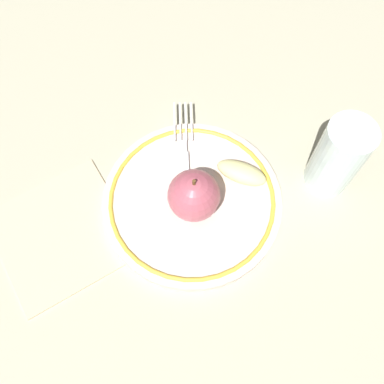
{
  "coord_description": "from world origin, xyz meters",
  "views": [
    {
      "loc": [
        0.13,
        0.15,
        0.53
      ],
      "look_at": [
        -0.02,
        -0.02,
        0.04
      ],
      "focal_mm": 40.0,
      "sensor_mm": 36.0,
      "label": 1
    }
  ],
  "objects_px": {
    "plate": "(192,201)",
    "fork": "(184,161)",
    "apple_slice_front": "(242,173)",
    "drinking_glass": "(338,157)",
    "napkin_folded": "(62,233)",
    "apple_red_whole": "(194,195)"
  },
  "relations": [
    {
      "from": "plate",
      "to": "fork",
      "type": "height_order",
      "value": "fork"
    },
    {
      "from": "apple_red_whole",
      "to": "fork",
      "type": "height_order",
      "value": "apple_red_whole"
    },
    {
      "from": "apple_red_whole",
      "to": "drinking_glass",
      "type": "relative_size",
      "value": 0.64
    },
    {
      "from": "napkin_folded",
      "to": "drinking_glass",
      "type": "bearing_deg",
      "value": 152.97
    },
    {
      "from": "plate",
      "to": "apple_slice_front",
      "type": "distance_m",
      "value": 0.08
    },
    {
      "from": "apple_slice_front",
      "to": "plate",
      "type": "bearing_deg",
      "value": -131.75
    },
    {
      "from": "fork",
      "to": "drinking_glass",
      "type": "xyz_separation_m",
      "value": [
        -0.14,
        0.14,
        0.04
      ]
    },
    {
      "from": "plate",
      "to": "apple_red_whole",
      "type": "bearing_deg",
      "value": 62.21
    },
    {
      "from": "plate",
      "to": "drinking_glass",
      "type": "bearing_deg",
      "value": 151.77
    },
    {
      "from": "apple_slice_front",
      "to": "drinking_glass",
      "type": "xyz_separation_m",
      "value": [
        -0.1,
        0.07,
        0.03
      ]
    },
    {
      "from": "apple_slice_front",
      "to": "fork",
      "type": "distance_m",
      "value": 0.08
    },
    {
      "from": "apple_slice_front",
      "to": "fork",
      "type": "height_order",
      "value": "apple_slice_front"
    },
    {
      "from": "drinking_glass",
      "to": "napkin_folded",
      "type": "relative_size",
      "value": 0.73
    },
    {
      "from": "plate",
      "to": "drinking_glass",
      "type": "height_order",
      "value": "drinking_glass"
    },
    {
      "from": "apple_slice_front",
      "to": "drinking_glass",
      "type": "relative_size",
      "value": 0.59
    },
    {
      "from": "apple_slice_front",
      "to": "drinking_glass",
      "type": "bearing_deg",
      "value": 26.29
    },
    {
      "from": "napkin_folded",
      "to": "plate",
      "type": "bearing_deg",
      "value": 154.28
    },
    {
      "from": "apple_red_whole",
      "to": "drinking_glass",
      "type": "distance_m",
      "value": 0.19
    },
    {
      "from": "drinking_glass",
      "to": "fork",
      "type": "bearing_deg",
      "value": -44.71
    },
    {
      "from": "fork",
      "to": "napkin_folded",
      "type": "relative_size",
      "value": 0.98
    },
    {
      "from": "plate",
      "to": "apple_red_whole",
      "type": "height_order",
      "value": "apple_red_whole"
    },
    {
      "from": "fork",
      "to": "apple_red_whole",
      "type": "bearing_deg",
      "value": -170.98
    }
  ]
}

